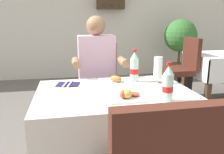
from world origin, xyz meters
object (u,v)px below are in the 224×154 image
background_chair_left (181,66)px  plate_far_diner (116,81)px  plate_near_camera (126,95)px  seated_diner_far (97,72)px  napkin_cutlery_set (68,84)px  chair_far_diner_seat (100,84)px  cola_bottle_primary (168,84)px  background_dining_table (223,66)px  cola_bottle_secondary (134,68)px  potted_plant_corner (180,39)px  beer_glass_left (158,70)px  main_dining_table (115,113)px

background_chair_left → plate_far_diner: bearing=-133.6°
plate_near_camera → plate_far_diner: bearing=88.0°
seated_diner_far → napkin_cutlery_set: seated_diner_far is taller
chair_far_diner_seat → cola_bottle_primary: 1.12m
plate_far_diner → napkin_cutlery_set: plate_far_diner is taller
plate_far_diner → background_dining_table: size_ratio=0.25×
chair_far_diner_seat → background_chair_left: 1.48m
cola_bottle_secondary → seated_diner_far: bearing=118.9°
potted_plant_corner → background_dining_table: bearing=-87.6°
seated_diner_far → beer_glass_left: bearing=-51.8°
plate_near_camera → cola_bottle_secondary: 0.45m
napkin_cutlery_set → background_chair_left: background_chair_left is taller
cola_bottle_primary → background_dining_table: cola_bottle_primary is taller
main_dining_table → plate_near_camera: bearing=-77.2°
chair_far_diner_seat → plate_far_diner: 0.61m
seated_diner_far → main_dining_table: bearing=-86.9°
cola_bottle_primary → cola_bottle_secondary: cola_bottle_secondary is taller
seated_diner_far → background_chair_left: seated_diner_far is taller
potted_plant_corner → cola_bottle_secondary: bearing=-123.6°
seated_diner_far → beer_glass_left: seated_diner_far is taller
cola_bottle_secondary → cola_bottle_primary: bearing=-81.4°
cola_bottle_primary → background_dining_table: size_ratio=0.25×
cola_bottle_primary → napkin_cutlery_set: (-0.61, 0.49, -0.10)m
beer_glass_left → napkin_cutlery_set: size_ratio=1.09×
background_dining_table → beer_glass_left: bearing=-139.7°
main_dining_table → plate_far_diner: plate_far_diner is taller
potted_plant_corner → beer_glass_left: bearing=-120.1°
seated_diner_far → potted_plant_corner: bearing=47.5°
potted_plant_corner → cola_bottle_primary: bearing=-118.1°
potted_plant_corner → seated_diner_far: bearing=-132.5°
napkin_cutlery_set → background_dining_table: (2.32, 1.28, -0.19)m
plate_near_camera → potted_plant_corner: 3.56m
chair_far_diner_seat → napkin_cutlery_set: (-0.33, -0.56, 0.17)m
plate_near_camera → background_dining_table: size_ratio=0.24×
main_dining_table → potted_plant_corner: size_ratio=0.90×
chair_far_diner_seat → background_chair_left: size_ratio=1.00×
beer_glass_left → background_chair_left: 1.67m
background_dining_table → potted_plant_corner: size_ratio=0.80×
seated_diner_far → cola_bottle_secondary: 0.53m
chair_far_diner_seat → cola_bottle_primary: bearing=-74.8°
cola_bottle_secondary → napkin_cutlery_set: 0.55m
seated_diner_far → background_dining_table: bearing=22.3°
plate_far_diner → beer_glass_left: (0.33, -0.06, 0.09)m
beer_glass_left → napkin_cutlery_set: beer_glass_left is taller
plate_far_diner → background_chair_left: background_chair_left is taller
main_dining_table → beer_glass_left: 0.50m
cola_bottle_primary → cola_bottle_secondary: 0.50m
plate_far_diner → cola_bottle_secondary: bearing=7.7°
background_chair_left → napkin_cutlery_set: bearing=-141.7°
napkin_cutlery_set → cola_bottle_secondary: bearing=-0.3°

